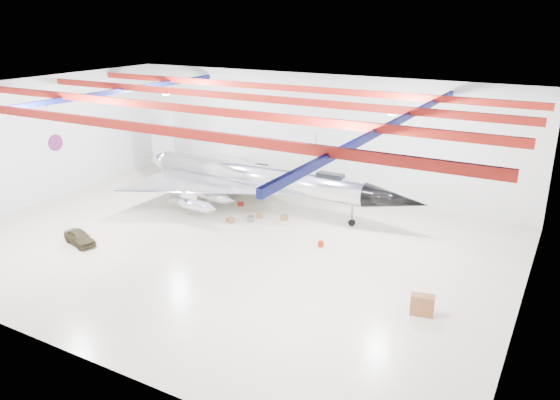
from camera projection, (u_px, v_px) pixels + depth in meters
The scene contains 17 objects.
floor at pixel (226, 244), 40.12m from camera, with size 40.00×40.00×0.00m, color beige.
wall_back at pixel (316, 134), 50.70m from camera, with size 40.00×40.00×0.00m, color silver.
wall_left at pixel (35, 142), 47.62m from camera, with size 30.00×30.00×0.00m, color silver.
wall_right at pixel (532, 223), 29.06m from camera, with size 30.00×30.00×0.00m, color silver.
ceiling at pixel (221, 94), 36.56m from camera, with size 40.00×40.00×0.00m, color #0A0F38.
ceiling_structure at pixel (221, 104), 36.77m from camera, with size 39.50×29.50×1.08m.
wall_roundel at pixel (56, 143), 49.40m from camera, with size 1.50×1.50×0.10m, color #B21414.
jet_aircraft at pixel (256, 179), 47.15m from camera, with size 28.00×16.29×7.64m.
jeep at pixel (80, 237), 40.01m from camera, with size 1.28×3.18×1.08m, color #39311C.
desk at pixel (422, 305), 30.60m from camera, with size 1.31×0.66×1.20m, color brown.
crate_ply at pixel (230, 220), 44.31m from camera, with size 0.56×0.45×0.39m, color olive.
toolbox_red at pixel (241, 204), 48.16m from camera, with size 0.46×0.37×0.32m, color maroon.
engine_drum at pixel (251, 219), 44.50m from camera, with size 0.52×0.52×0.47m, color #59595B.
parts_bin at pixel (284, 218), 44.85m from camera, with size 0.56×0.45×0.39m, color olive.
crate_small at pixel (225, 196), 50.28m from camera, with size 0.44×0.35×0.31m, color #59595B.
tool_chest at pixel (321, 244), 39.69m from camera, with size 0.45×0.45×0.40m, color maroon.
oil_barrel at pixel (259, 216), 45.27m from camera, with size 0.52×0.42×0.36m, color olive.
Camera 1 is at (21.56, -30.20, 16.10)m, focal length 35.00 mm.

